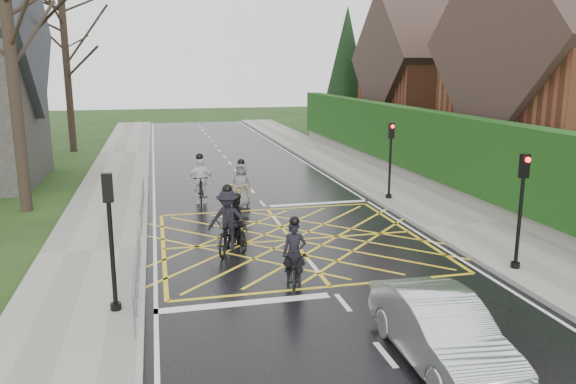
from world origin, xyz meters
name	(u,v)px	position (x,y,z in m)	size (l,w,h in m)	color
ground	(292,240)	(0.00, 0.00, 0.00)	(120.00, 120.00, 0.00)	black
road	(292,240)	(0.00, 0.00, 0.01)	(9.00, 80.00, 0.01)	black
sidewalk_right	(462,226)	(6.00, 0.00, 0.07)	(3.00, 80.00, 0.15)	gray
sidewalk_left	(94,252)	(-6.00, 0.00, 0.07)	(3.00, 80.00, 0.15)	gray
stone_wall	(428,182)	(7.75, 6.00, 0.35)	(0.50, 38.00, 0.70)	slate
hedge	(430,143)	(7.75, 6.00, 2.10)	(0.90, 38.00, 2.80)	#103E11
house_far	(443,83)	(14.75, 18.00, 4.36)	(9.80, 8.80, 10.30)	brown
conifer	(347,72)	(10.75, 26.00, 4.99)	(4.60, 4.60, 10.00)	black
tree_far	(64,37)	(-9.30, 22.00, 7.19)	(8.40, 8.40, 10.40)	black
railing_south	(137,266)	(-4.65, -3.50, 0.78)	(0.05, 5.04, 1.03)	slate
railing_north	(142,196)	(-4.65, 4.00, 0.79)	(0.05, 6.04, 1.03)	slate
traffic_light_ne	(390,161)	(5.10, 4.20, 1.66)	(0.24, 0.31, 3.21)	black
traffic_light_se	(520,213)	(5.10, -4.20, 1.66)	(0.24, 0.31, 3.21)	black
traffic_light_sw	(112,244)	(-5.10, -4.50, 1.66)	(0.24, 0.31, 3.21)	black
cyclist_rear	(295,263)	(-0.81, -3.65, 0.58)	(1.10, 1.93, 1.77)	black
cyclist_back	(238,227)	(-1.77, -0.29, 0.64)	(0.83, 1.73, 1.69)	black
cyclist_mid	(228,226)	(-2.08, -0.51, 0.74)	(1.41, 2.20, 2.02)	black
cyclist_front	(201,185)	(-2.40, 5.62, 0.75)	(1.13, 2.07, 2.04)	black
cyclist_lead	(242,191)	(-0.89, 4.65, 0.66)	(1.41, 2.08, 1.91)	gold
car	(441,331)	(0.85, -8.01, 0.65)	(1.38, 3.96, 1.31)	silver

